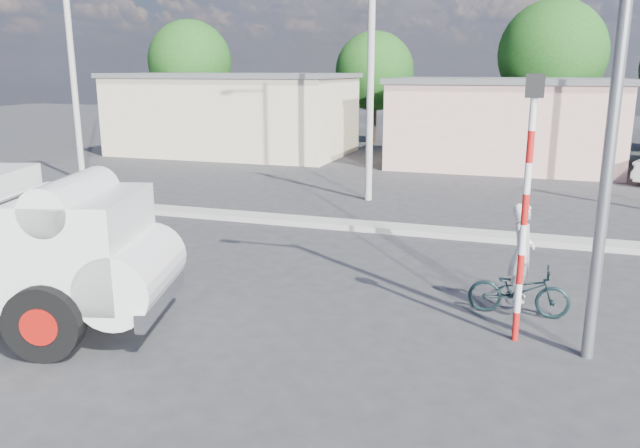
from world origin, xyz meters
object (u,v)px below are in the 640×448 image
(bicycle, at_px, (519,290))
(streetlight, at_px, (610,30))
(cyclist, at_px, (521,268))
(traffic_pole, at_px, (527,188))

(bicycle, relative_size, streetlight, 0.20)
(cyclist, distance_m, traffic_pole, 2.06)
(traffic_pole, bearing_deg, bicycle, 89.65)
(cyclist, bearing_deg, traffic_pole, 178.09)
(cyclist, height_order, traffic_pole, traffic_pole)
(streetlight, bearing_deg, traffic_pole, 162.27)
(cyclist, bearing_deg, streetlight, -149.42)
(streetlight, bearing_deg, cyclist, 122.13)
(bicycle, xyz_separation_m, traffic_pole, (-0.01, -1.18, 2.12))
(bicycle, bearing_deg, traffic_pole, 178.09)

